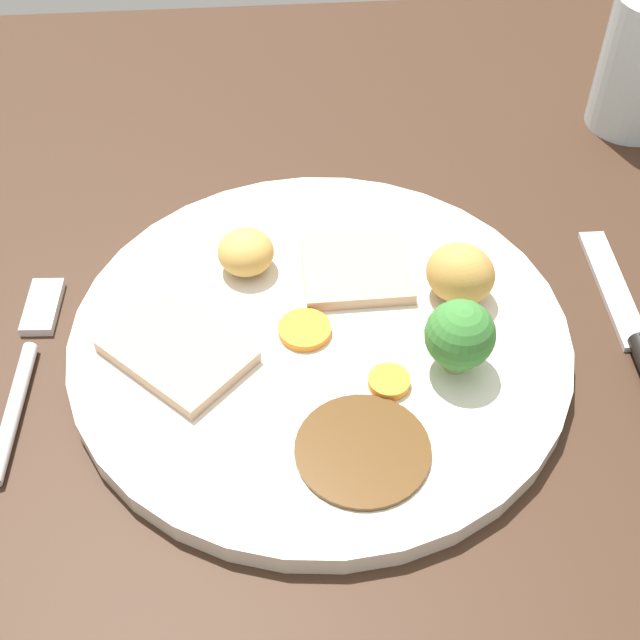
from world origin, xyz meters
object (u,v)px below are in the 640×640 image
(meat_slice_main, at_px, (356,270))
(carrot_coin_back, at_px, (382,382))
(meat_slice_under, at_px, (177,352))
(broccoli_floret, at_px, (460,336))
(roast_potato_right, at_px, (460,274))
(roast_potato_left, at_px, (246,252))
(carrot_coin_front, at_px, (305,330))
(dinner_plate, at_px, (320,339))
(fork, at_px, (26,365))

(meat_slice_main, bearing_deg, carrot_coin_back, -87.00)
(meat_slice_under, relative_size, broccoli_floret, 1.72)
(roast_potato_right, height_order, broccoli_floret, broccoli_floret)
(roast_potato_left, distance_m, broccoli_floret, 0.15)
(carrot_coin_front, bearing_deg, dinner_plate, 0.92)
(meat_slice_main, bearing_deg, dinner_plate, -119.25)
(carrot_coin_back, relative_size, broccoli_floret, 0.51)
(roast_potato_left, height_order, roast_potato_right, roast_potato_right)
(meat_slice_main, distance_m, meat_slice_under, 0.13)
(roast_potato_right, bearing_deg, carrot_coin_front, -166.03)
(roast_potato_right, xyz_separation_m, fork, (-0.26, -0.03, -0.03))
(dinner_plate, bearing_deg, carrot_coin_back, -54.39)
(carrot_coin_front, bearing_deg, broccoli_floret, -21.16)
(roast_potato_right, relative_size, carrot_coin_back, 1.78)
(fork, bearing_deg, carrot_coin_back, -97.81)
(broccoli_floret, bearing_deg, meat_slice_under, 172.81)
(meat_slice_under, distance_m, carrot_coin_back, 0.12)
(roast_potato_right, bearing_deg, carrot_coin_back, -129.60)
(dinner_plate, height_order, meat_slice_main, meat_slice_main)
(dinner_plate, bearing_deg, meat_slice_under, -171.37)
(meat_slice_under, bearing_deg, carrot_coin_front, 9.56)
(roast_potato_right, bearing_deg, broccoli_floret, -102.04)
(roast_potato_right, relative_size, carrot_coin_front, 1.35)
(carrot_coin_back, bearing_deg, meat_slice_under, 164.93)
(meat_slice_main, bearing_deg, roast_potato_left, 170.73)
(roast_potato_right, bearing_deg, roast_potato_left, 164.95)
(meat_slice_under, xyz_separation_m, carrot_coin_front, (0.07, 0.01, -0.00))
(meat_slice_under, bearing_deg, roast_potato_right, 12.06)
(roast_potato_left, distance_m, fork, 0.15)
(carrot_coin_back, bearing_deg, carrot_coin_front, 132.90)
(meat_slice_under, xyz_separation_m, carrot_coin_back, (0.11, -0.03, -0.00))
(roast_potato_left, bearing_deg, meat_slice_under, -120.34)
(meat_slice_main, distance_m, broccoli_floret, 0.10)
(dinner_plate, xyz_separation_m, carrot_coin_front, (-0.01, -0.00, 0.01))
(fork, bearing_deg, meat_slice_main, -72.57)
(meat_slice_main, relative_size, roast_potato_left, 1.89)
(carrot_coin_back, bearing_deg, fork, 168.94)
(roast_potato_left, height_order, carrot_coin_back, roast_potato_left)
(meat_slice_under, height_order, carrot_coin_front, meat_slice_under)
(meat_slice_main, height_order, fork, meat_slice_main)
(broccoli_floret, height_order, fork, broccoli_floret)
(meat_slice_main, xyz_separation_m, roast_potato_left, (-0.07, 0.01, 0.01))
(dinner_plate, bearing_deg, roast_potato_left, 125.70)
(meat_slice_main, distance_m, carrot_coin_front, 0.06)
(dinner_plate, relative_size, broccoli_floret, 6.41)
(dinner_plate, bearing_deg, meat_slice_main, 60.75)
(carrot_coin_front, height_order, fork, carrot_coin_front)
(carrot_coin_back, distance_m, fork, 0.21)
(broccoli_floret, bearing_deg, carrot_coin_back, -165.96)
(roast_potato_right, relative_size, fork, 0.28)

